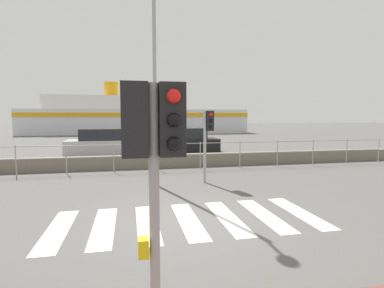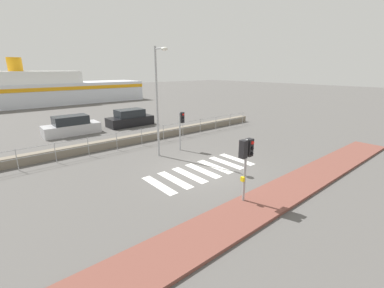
# 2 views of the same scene
# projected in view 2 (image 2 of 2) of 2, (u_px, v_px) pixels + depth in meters

# --- Properties ---
(ground_plane) EXTENTS (160.00, 160.00, 0.00)m
(ground_plane) POSITION_uv_depth(u_px,v_px,m) (201.00, 171.00, 13.33)
(ground_plane) COLOR #565451
(sidewalk_brick) EXTENTS (24.00, 1.80, 0.12)m
(sidewalk_brick) POSITION_uv_depth(u_px,v_px,m) (270.00, 199.00, 10.31)
(sidewalk_brick) COLOR brown
(sidewalk_brick) RESTS_ON ground_plane
(crosswalk) EXTENTS (5.85, 2.40, 0.01)m
(crosswalk) POSITION_uv_depth(u_px,v_px,m) (202.00, 171.00, 13.38)
(crosswalk) COLOR silver
(crosswalk) RESTS_ON ground_plane
(seawall) EXTENTS (24.19, 0.55, 0.55)m
(seawall) POSITION_uv_depth(u_px,v_px,m) (136.00, 139.00, 18.43)
(seawall) COLOR slate
(seawall) RESTS_ON ground_plane
(harbor_fence) EXTENTS (21.81, 0.04, 1.18)m
(harbor_fence) POSITION_uv_depth(u_px,v_px,m) (141.00, 134.00, 17.65)
(harbor_fence) COLOR #9EA0A3
(harbor_fence) RESTS_ON ground_plane
(traffic_light_near) EXTENTS (0.58, 0.41, 2.61)m
(traffic_light_near) POSITION_uv_depth(u_px,v_px,m) (246.00, 154.00, 9.60)
(traffic_light_near) COLOR #9EA0A3
(traffic_light_near) RESTS_ON ground_plane
(traffic_light_far) EXTENTS (0.34, 0.32, 2.47)m
(traffic_light_far) POSITION_uv_depth(u_px,v_px,m) (181.00, 122.00, 16.34)
(traffic_light_far) COLOR #9EA0A3
(traffic_light_far) RESTS_ON ground_plane
(streetlamp) EXTENTS (0.32, 1.16, 6.30)m
(streetlamp) POSITION_uv_depth(u_px,v_px,m) (159.00, 91.00, 14.44)
(streetlamp) COLOR #9EA0A3
(streetlamp) RESTS_ON ground_plane
(ferry_boat) EXTENTS (28.04, 6.75, 6.58)m
(ferry_boat) POSITION_uv_depth(u_px,v_px,m) (41.00, 91.00, 37.34)
(ferry_boat) COLOR silver
(ferry_boat) RESTS_ON ground_plane
(parked_car_silver) EXTENTS (4.24, 1.72, 1.51)m
(parked_car_silver) POSITION_uv_depth(u_px,v_px,m) (71.00, 126.00, 20.65)
(parked_car_silver) COLOR #BCBCC1
(parked_car_silver) RESTS_ON ground_plane
(parked_car_black) EXTENTS (4.11, 1.83, 1.52)m
(parked_car_black) POSITION_uv_depth(u_px,v_px,m) (130.00, 119.00, 23.84)
(parked_car_black) COLOR black
(parked_car_black) RESTS_ON ground_plane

